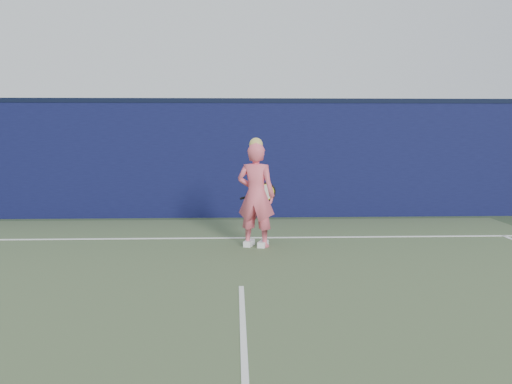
{
  "coord_description": "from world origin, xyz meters",
  "views": [
    {
      "loc": [
        -0.07,
        -5.48,
        1.93
      ],
      "look_at": [
        0.27,
        3.31,
        0.91
      ],
      "focal_mm": 38.0,
      "sensor_mm": 36.0,
      "label": 1
    }
  ],
  "objects": [
    {
      "name": "racket",
      "position": [
        0.43,
        3.75,
        0.85
      ],
      "size": [
        0.62,
        0.16,
        0.34
      ],
      "rotation": [
        0.0,
        0.0,
        -0.23
      ],
      "color": "black",
      "rests_on": "ground"
    },
    {
      "name": "backstop_wall",
      "position": [
        0.0,
        6.5,
        1.25
      ],
      "size": [
        24.0,
        0.4,
        2.5
      ],
      "primitive_type": "cube",
      "color": "#0B0E33",
      "rests_on": "ground"
    },
    {
      "name": "wall_cap",
      "position": [
        0.0,
        6.5,
        2.55
      ],
      "size": [
        24.0,
        0.42,
        0.1
      ],
      "primitive_type": "cube",
      "color": "black",
      "rests_on": "backstop_wall"
    },
    {
      "name": "ground",
      "position": [
        0.0,
        0.0,
        0.0
      ],
      "size": [
        80.0,
        80.0,
        0.0
      ],
      "primitive_type": "plane",
      "color": "#2E3E26",
      "rests_on": "ground"
    },
    {
      "name": "court_lines",
      "position": [
        0.0,
        -0.33,
        0.01
      ],
      "size": [
        11.0,
        12.04,
        0.01
      ],
      "color": "white",
      "rests_on": "court_surface"
    },
    {
      "name": "player",
      "position": [
        0.27,
        3.31,
        0.87
      ],
      "size": [
        0.72,
        0.59,
        1.8
      ],
      "rotation": [
        0.0,
        0.0,
        2.82
      ],
      "color": "#EA5B6E",
      "rests_on": "ground"
    }
  ]
}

